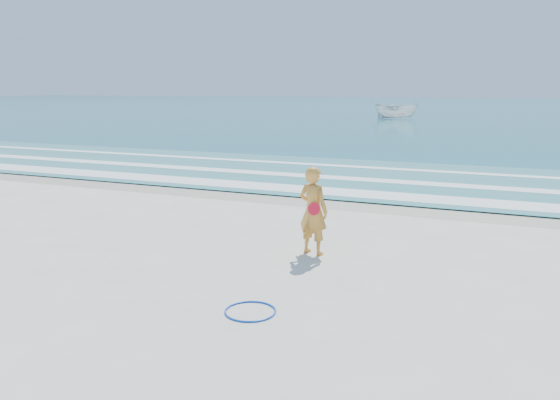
% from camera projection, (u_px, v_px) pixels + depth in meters
% --- Properties ---
extents(ground, '(400.00, 400.00, 0.00)m').
position_uv_depth(ground, '(161.00, 296.00, 9.50)').
color(ground, silver).
rests_on(ground, ground).
extents(wet_sand, '(400.00, 2.40, 0.00)m').
position_uv_depth(wet_sand, '(324.00, 200.00, 17.62)').
color(wet_sand, '#B2A893').
rests_on(wet_sand, ground).
extents(ocean, '(400.00, 190.00, 0.04)m').
position_uv_depth(ocean, '(482.00, 107.00, 104.30)').
color(ocean, '#19727F').
rests_on(ocean, ground).
extents(shallow, '(400.00, 10.00, 0.01)m').
position_uv_depth(shallow, '(362.00, 176.00, 22.13)').
color(shallow, '#59B7AD').
rests_on(shallow, ocean).
extents(foam_near, '(400.00, 1.40, 0.01)m').
position_uv_depth(foam_near, '(336.00, 192.00, 18.79)').
color(foam_near, white).
rests_on(foam_near, shallow).
extents(foam_mid, '(400.00, 0.90, 0.01)m').
position_uv_depth(foam_mid, '(357.00, 179.00, 21.40)').
color(foam_mid, white).
rests_on(foam_mid, shallow).
extents(foam_far, '(400.00, 0.60, 0.01)m').
position_uv_depth(foam_far, '(376.00, 168.00, 24.38)').
color(foam_far, white).
rests_on(foam_far, shallow).
extents(hoop, '(0.96, 0.96, 0.03)m').
position_uv_depth(hoop, '(250.00, 311.00, 8.82)').
color(hoop, blue).
rests_on(hoop, ground).
extents(boat, '(4.95, 1.87, 1.91)m').
position_uv_depth(boat, '(396.00, 111.00, 63.01)').
color(boat, silver).
rests_on(boat, ocean).
extents(woman, '(0.80, 0.63, 1.93)m').
position_uv_depth(woman, '(313.00, 211.00, 11.75)').
color(woman, orange).
rests_on(woman, ground).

